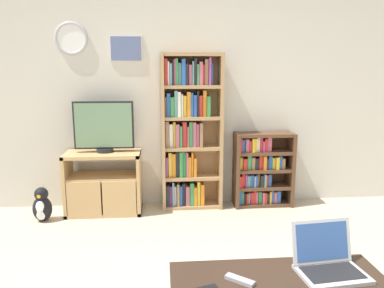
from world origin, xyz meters
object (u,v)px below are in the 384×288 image
Objects in this scene: bookshelf_tall at (188,132)px; remote_far_from_laptop at (240,280)px; penguin_figurine at (42,206)px; laptop at (328,260)px; tv_stand at (104,183)px; coffee_table at (279,288)px; bookshelf_short at (260,170)px; television at (104,127)px.

remote_far_from_laptop is at bearing -87.67° from bookshelf_tall.
penguin_figurine is at bearing -168.70° from bookshelf_tall.
penguin_figurine is (-2.14, 1.97, -0.36)m from laptop.
laptop is (1.53, -2.17, 0.19)m from tv_stand.
penguin_figurine is at bearing 132.33° from coffee_table.
bookshelf_short is 2.34× the size of penguin_figurine.
coffee_table is 0.22m from remote_far_from_laptop.
penguin_figurine is at bearing -159.32° from television.
bookshelf_short is 2.29m from laptop.
bookshelf_short is 0.74× the size of coffee_table.
coffee_table is at bearing -82.49° from bookshelf_tall.
laptop is at bearing -54.81° from tv_stand.
tv_stand is 0.70× the size of coffee_table.
laptop is 2.93m from penguin_figurine.
laptop reaches higher than penguin_figurine.
tv_stand is 0.66m from penguin_figurine.
coffee_table is (-0.52, -2.33, -0.01)m from bookshelf_short.
bookshelf_tall is 2.38m from remote_far_from_laptop.
tv_stand is 2.66m from laptop.
laptop is 2.49× the size of remote_far_from_laptop.
bookshelf_short is at bearing 78.13° from laptop.
bookshelf_tall is 4.57× the size of laptop.
remote_far_from_laptop is 0.42× the size of penguin_figurine.
laptop is at bearing -95.90° from bookshelf_short.
tv_stand is at bearing -173.25° from bookshelf_tall.
tv_stand is at bearing -176.60° from bookshelf_short.
coffee_table is 7.58× the size of remote_far_from_laptop.
penguin_figurine is at bearing 131.35° from laptop.
coffee_table is 0.31m from laptop.
penguin_figurine is at bearing -101.63° from remote_far_from_laptop.
bookshelf_tall reaches higher than remote_far_from_laptop.
bookshelf_short reaches higher than laptop.
coffee_table reaches higher than penguin_figurine.
penguin_figurine is (-0.63, -0.24, -0.78)m from television.
tv_stand is 1.08m from bookshelf_tall.
remote_far_from_laptop is (1.01, -2.28, -0.48)m from television.
bookshelf_tall is 2.38m from laptop.
tv_stand reaches higher than remote_far_from_laptop.
bookshelf_tall is at bearing 179.59° from bookshelf_short.
television is 1.82m from bookshelf_short.
tv_stand is 2.13× the size of laptop.
television is at bearing 118.22° from coffee_table.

